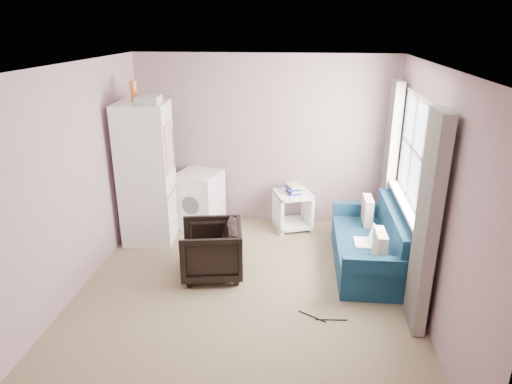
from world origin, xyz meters
TOP-DOWN VIEW (x-y plane):
  - room at (0.02, 0.01)m, footprint 3.84×4.24m
  - armchair at (-0.46, 0.34)m, footprint 0.78×0.82m
  - fridge at (-1.52, 1.23)m, footprint 0.73×0.72m
  - washing_machine at (-0.93, 1.78)m, footprint 0.71×0.71m
  - side_table at (0.46, 1.82)m, footprint 0.64×0.64m
  - sofa at (1.48, 0.76)m, footprint 0.80×1.72m
  - window_dressing at (1.78, 0.70)m, footprint 0.17×2.62m
  - floor_cables at (0.85, -0.41)m, footprint 0.51×0.18m

SIDE VIEW (x-z plane):
  - floor_cables at x=0.85m, z-range 0.00..0.01m
  - sofa at x=1.48m, z-range -0.10..0.66m
  - side_table at x=0.46m, z-range -0.02..0.66m
  - armchair at x=-0.46m, z-range 0.00..0.73m
  - washing_machine at x=-0.93m, z-range 0.02..0.84m
  - fridge at x=-1.52m, z-range -0.12..2.07m
  - window_dressing at x=1.78m, z-range 0.02..2.20m
  - room at x=0.02m, z-range -0.02..2.52m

